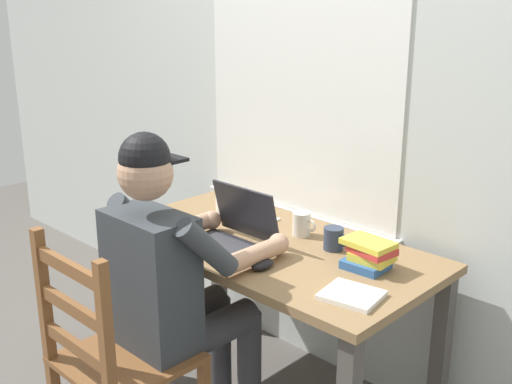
# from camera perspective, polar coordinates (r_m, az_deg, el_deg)

# --- Properties ---
(back_wall) EXTENTS (6.00, 0.08, 2.60)m
(back_wall) POSITION_cam_1_polar(r_m,az_deg,el_deg) (2.70, 7.48, 9.07)
(back_wall) COLOR beige
(back_wall) RESTS_ON ground
(desk) EXTENTS (1.37, 0.71, 0.74)m
(desk) POSITION_cam_1_polar(r_m,az_deg,el_deg) (2.56, 1.12, -6.75)
(desk) COLOR olive
(desk) RESTS_ON ground
(seated_person) EXTENTS (0.50, 0.60, 1.26)m
(seated_person) POSITION_cam_1_polar(r_m,az_deg,el_deg) (2.32, -7.41, -7.87)
(seated_person) COLOR #33383D
(seated_person) RESTS_ON ground
(wooden_chair) EXTENTS (0.42, 0.42, 0.95)m
(wooden_chair) POSITION_cam_1_polar(r_m,az_deg,el_deg) (2.29, -12.88, -15.01)
(wooden_chair) COLOR brown
(wooden_chair) RESTS_ON ground
(laptop) EXTENTS (0.33, 0.29, 0.23)m
(laptop) POSITION_cam_1_polar(r_m,az_deg,el_deg) (2.47, -2.32, -3.80)
(laptop) COLOR #232328
(laptop) RESTS_ON desk
(computer_mouse) EXTENTS (0.06, 0.10, 0.03)m
(computer_mouse) POSITION_cam_1_polar(r_m,az_deg,el_deg) (2.28, 0.59, -6.65)
(computer_mouse) COLOR black
(computer_mouse) RESTS_ON desk
(coffee_mug_white) EXTENTS (0.12, 0.08, 0.09)m
(coffee_mug_white) POSITION_cam_1_polar(r_m,az_deg,el_deg) (2.82, -2.86, -1.26)
(coffee_mug_white) COLOR silver
(coffee_mug_white) RESTS_ON desk
(coffee_mug_dark) EXTENTS (0.12, 0.08, 0.09)m
(coffee_mug_dark) POSITION_cam_1_polar(r_m,az_deg,el_deg) (2.46, 7.16, -4.26)
(coffee_mug_dark) COLOR #2D384C
(coffee_mug_dark) RESTS_ON desk
(coffee_mug_spare) EXTENTS (0.11, 0.08, 0.10)m
(coffee_mug_spare) POSITION_cam_1_polar(r_m,az_deg,el_deg) (2.58, 4.23, -2.95)
(coffee_mug_spare) COLOR silver
(coffee_mug_spare) RESTS_ON desk
(book_stack_main) EXTENTS (0.19, 0.15, 0.11)m
(book_stack_main) POSITION_cam_1_polar(r_m,az_deg,el_deg) (2.30, 10.34, -5.65)
(book_stack_main) COLOR #2D5B9E
(book_stack_main) RESTS_ON desk
(paper_pile_near_laptop) EXTENTS (0.25, 0.20, 0.01)m
(paper_pile_near_laptop) POSITION_cam_1_polar(r_m,az_deg,el_deg) (2.78, -0.54, -2.48)
(paper_pile_near_laptop) COLOR silver
(paper_pile_near_laptop) RESTS_ON desk
(paper_pile_back_corner) EXTENTS (0.21, 0.19, 0.02)m
(paper_pile_back_corner) POSITION_cam_1_polar(r_m,az_deg,el_deg) (2.10, 8.75, -9.32)
(paper_pile_back_corner) COLOR white
(paper_pile_back_corner) RESTS_ON desk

